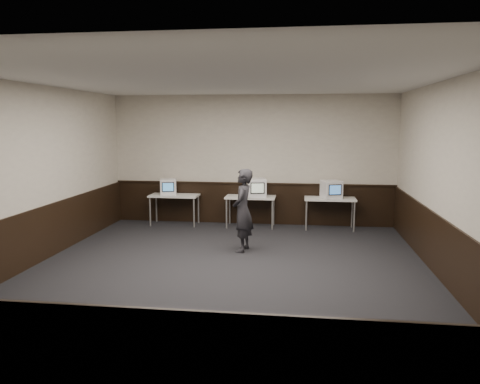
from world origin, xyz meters
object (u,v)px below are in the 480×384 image
emac_left (168,187)px  desk_center (250,199)px  desk_right (330,201)px  person (243,210)px  desk_left (174,198)px  emac_center (257,188)px  emac_right (331,189)px

emac_left → desk_center: bearing=-14.8°
desk_right → person: size_ratio=0.73×
desk_left → emac_center: 2.07m
emac_center → person: (-0.06, -2.14, -0.15)m
desk_center → desk_right: 1.90m
desk_right → desk_center: bearing=180.0°
emac_center → emac_right: 1.77m
desk_left → person: bearing=-47.8°
desk_left → desk_center: (1.90, 0.00, 0.00)m
emac_center → emac_right: size_ratio=0.98×
desk_center → desk_right: (1.90, 0.00, 0.00)m
desk_right → emac_center: emac_center is taller
desk_left → emac_right: emac_right is taller
person → emac_left: bearing=-129.2°
desk_left → emac_right: size_ratio=2.16×
desk_center → emac_center: bearing=-19.4°
emac_left → emac_center: 2.21m
desk_center → emac_right: size_ratio=2.16×
emac_center → emac_right: (1.77, 0.03, -0.01)m
desk_center → emac_left: 2.07m
desk_left → person: 2.97m
desk_left → emac_center: size_ratio=2.21×
desk_left → emac_right: bearing=-0.4°
emac_left → person: 3.09m
emac_center → emac_left: bearing=166.5°
emac_left → emac_center: emac_center is taller
desk_left → emac_center: (2.05, -0.05, 0.29)m
desk_right → person: 2.85m
desk_right → emac_left: 3.96m
desk_right → emac_left: bearing=179.6°
person → emac_center: bearing=-174.8°
desk_left → emac_center: emac_center is taller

